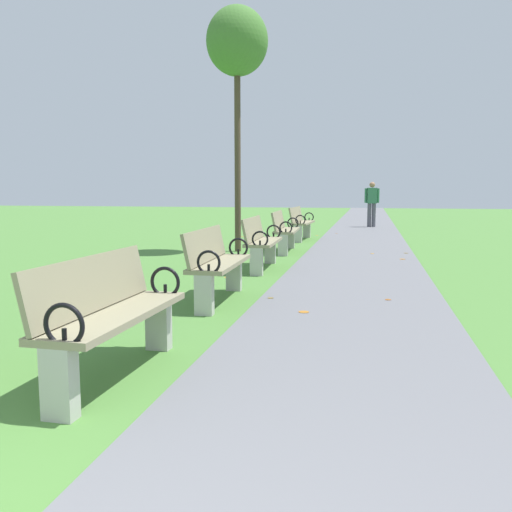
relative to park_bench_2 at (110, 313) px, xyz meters
The scene contains 9 objects.
paved_walkway 15.22m from the park_bench_2, 83.82° to the left, with size 2.27×44.00×0.02m, color slate.
park_bench_2 is the anchor object (origin of this frame).
park_bench_3 2.80m from the park_bench_2, 90.00° to the left, with size 0.51×1.61×0.90m.
park_bench_4 5.59m from the park_bench_2, 90.00° to the left, with size 0.52×1.61×0.90m.
park_bench_5 8.24m from the park_bench_2, 90.00° to the left, with size 0.54×1.62×0.90m.
park_bench_6 11.12m from the park_bench_2, 90.00° to the left, with size 0.53×1.62×0.90m.
tree_2 9.13m from the park_bench_2, 97.24° to the left, with size 1.33×1.33×5.26m.
pedestrian_walking 16.66m from the park_bench_2, 83.45° to the left, with size 0.53×0.26×1.62m.
scattered_leaves 5.54m from the park_bench_2, 85.30° to the left, with size 4.56×18.05×0.02m.
Camera 1 is at (1.33, -0.69, 1.38)m, focal length 38.05 mm.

